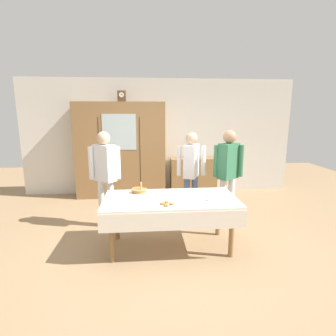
% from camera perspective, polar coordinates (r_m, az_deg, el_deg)
% --- Properties ---
extents(ground_plane, '(12.00, 12.00, 0.00)m').
position_cam_1_polar(ground_plane, '(4.25, 0.24, -15.16)').
color(ground_plane, '#997A56').
rests_on(ground_plane, ground).
extents(back_wall, '(6.40, 0.10, 2.70)m').
position_cam_1_polar(back_wall, '(6.46, -1.86, 6.64)').
color(back_wall, silver).
rests_on(back_wall, ground).
extents(dining_table, '(1.87, 0.95, 0.74)m').
position_cam_1_polar(dining_table, '(3.78, 0.57, -8.00)').
color(dining_table, olive).
rests_on(dining_table, ground).
extents(wall_cabinet, '(2.01, 0.46, 2.15)m').
position_cam_1_polar(wall_cabinet, '(6.21, -10.03, 3.74)').
color(wall_cabinet, olive).
rests_on(wall_cabinet, ground).
extents(mantel_clock, '(0.18, 0.11, 0.24)m').
position_cam_1_polar(mantel_clock, '(6.16, -9.85, 14.85)').
color(mantel_clock, brown).
rests_on(mantel_clock, wall_cabinet).
extents(bookshelf_low, '(1.09, 0.35, 0.86)m').
position_cam_1_polar(bookshelf_low, '(6.46, 5.42, -1.68)').
color(bookshelf_low, olive).
rests_on(bookshelf_low, ground).
extents(book_stack, '(0.17, 0.23, 0.11)m').
position_cam_1_polar(book_stack, '(6.36, 5.51, 2.64)').
color(book_stack, '#3D754C').
rests_on(book_stack, bookshelf_low).
extents(tea_cup_back_edge, '(0.13, 0.13, 0.06)m').
position_cam_1_polar(tea_cup_back_edge, '(3.93, 8.98, -5.47)').
color(tea_cup_back_edge, white).
rests_on(tea_cup_back_edge, dining_table).
extents(tea_cup_mid_right, '(0.13, 0.13, 0.06)m').
position_cam_1_polar(tea_cup_mid_right, '(3.80, 3.64, -5.93)').
color(tea_cup_mid_right, white).
rests_on(tea_cup_mid_right, dining_table).
extents(tea_cup_center, '(0.13, 0.13, 0.06)m').
position_cam_1_polar(tea_cup_center, '(4.03, 4.68, -4.94)').
color(tea_cup_center, white).
rests_on(tea_cup_center, dining_table).
extents(tea_cup_near_left, '(0.13, 0.13, 0.06)m').
position_cam_1_polar(tea_cup_near_left, '(3.90, 0.83, -5.44)').
color(tea_cup_near_left, white).
rests_on(tea_cup_near_left, dining_table).
extents(tea_cup_far_right, '(0.13, 0.13, 0.06)m').
position_cam_1_polar(tea_cup_far_right, '(3.71, 9.22, -6.48)').
color(tea_cup_far_right, white).
rests_on(tea_cup_far_right, dining_table).
extents(bread_basket, '(0.24, 0.24, 0.16)m').
position_cam_1_polar(bread_basket, '(4.06, -6.14, -4.72)').
color(bread_basket, '#9E7542').
rests_on(bread_basket, dining_table).
extents(pastry_plate, '(0.28, 0.28, 0.05)m').
position_cam_1_polar(pastry_plate, '(3.48, -0.21, -7.80)').
color(pastry_plate, white).
rests_on(pastry_plate, dining_table).
extents(spoon_near_left, '(0.12, 0.02, 0.01)m').
position_cam_1_polar(spoon_near_left, '(4.07, -0.45, -5.07)').
color(spoon_near_left, silver).
rests_on(spoon_near_left, dining_table).
extents(spoon_front_edge, '(0.12, 0.02, 0.01)m').
position_cam_1_polar(spoon_front_edge, '(3.55, -10.00, -7.81)').
color(spoon_front_edge, silver).
rests_on(spoon_front_edge, dining_table).
extents(spoon_far_right, '(0.12, 0.02, 0.01)m').
position_cam_1_polar(spoon_far_right, '(3.75, -8.11, -6.63)').
color(spoon_far_right, silver).
rests_on(spoon_far_right, dining_table).
extents(person_near_right_end, '(0.52, 0.41, 1.58)m').
position_cam_1_polar(person_near_right_end, '(4.81, 4.96, 0.12)').
color(person_near_right_end, slate).
rests_on(person_near_right_end, ground).
extents(person_beside_shelf, '(0.52, 0.38, 1.63)m').
position_cam_1_polar(person_beside_shelf, '(4.56, -13.32, -0.41)').
color(person_beside_shelf, silver).
rests_on(person_beside_shelf, ground).
extents(person_by_cabinet, '(0.52, 0.38, 1.63)m').
position_cam_1_polar(person_by_cabinet, '(4.70, 12.72, 0.05)').
color(person_by_cabinet, silver).
rests_on(person_by_cabinet, ground).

